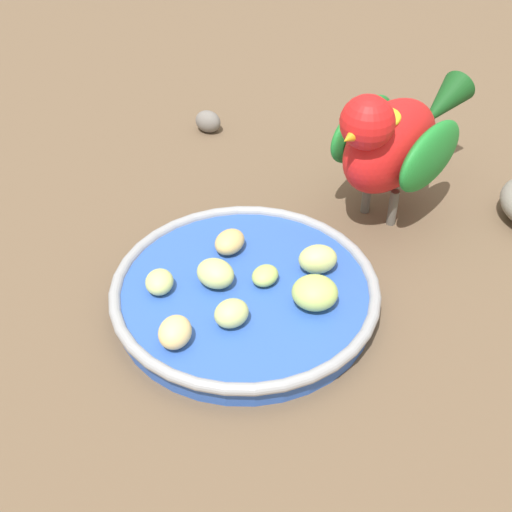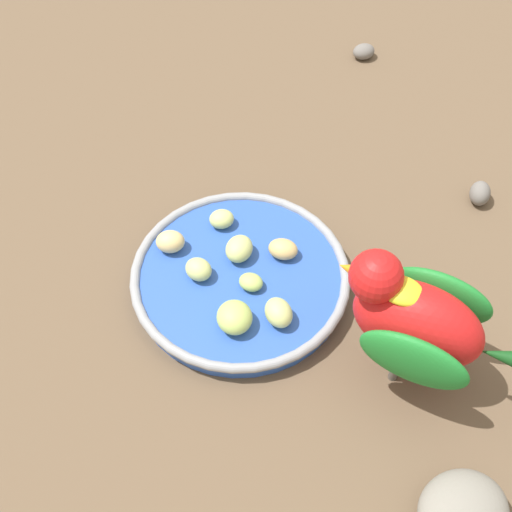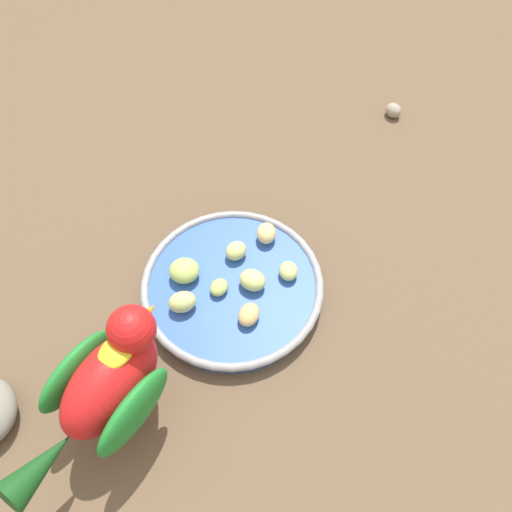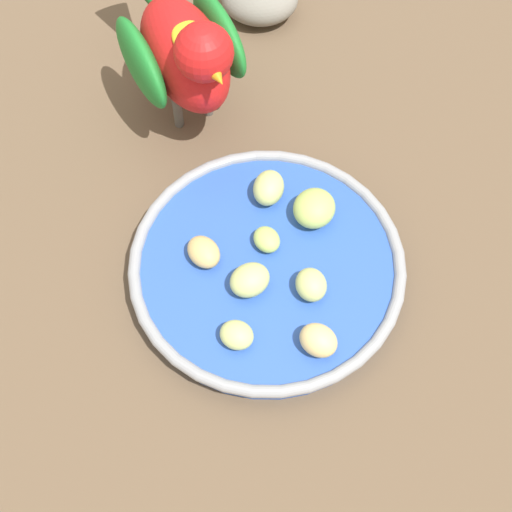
{
  "view_description": "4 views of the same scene",
  "coord_description": "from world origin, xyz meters",
  "px_view_note": "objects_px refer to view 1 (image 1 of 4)",
  "views": [
    {
      "loc": [
        -0.06,
        0.44,
        0.42
      ],
      "look_at": [
        -0.01,
        0.01,
        0.05
      ],
      "focal_mm": 49.97,
      "sensor_mm": 36.0,
      "label": 1
    },
    {
      "loc": [
        -0.43,
        0.05,
        0.62
      ],
      "look_at": [
        0.0,
        -0.01,
        0.04
      ],
      "focal_mm": 50.64,
      "sensor_mm": 36.0,
      "label": 2
    },
    {
      "loc": [
        0.02,
        -0.3,
        0.56
      ],
      "look_at": [
        0.03,
        0.03,
        0.05
      ],
      "focal_mm": 35.25,
      "sensor_mm": 36.0,
      "label": 3
    },
    {
      "loc": [
        0.25,
        0.13,
        0.54
      ],
      "look_at": [
        0.01,
        0.0,
        0.04
      ],
      "focal_mm": 51.13,
      "sensor_mm": 36.0,
      "label": 4
    }
  ],
  "objects_px": {
    "apple_piece_2": "(230,242)",
    "pebble_1": "(208,121)",
    "apple_piece_5": "(215,273)",
    "apple_piece_7": "(175,332)",
    "apple_piece_3": "(265,276)",
    "apple_piece_0": "(318,259)",
    "apple_piece_6": "(315,293)",
    "parrot": "(393,139)",
    "apple_piece_1": "(159,282)",
    "apple_piece_4": "(231,313)",
    "feeding_bowl": "(242,293)"
  },
  "relations": [
    {
      "from": "apple_piece_5",
      "to": "apple_piece_7",
      "type": "relative_size",
      "value": 1.09
    },
    {
      "from": "apple_piece_2",
      "to": "apple_piece_3",
      "type": "bearing_deg",
      "value": 132.57
    },
    {
      "from": "apple_piece_1",
      "to": "parrot",
      "type": "xyz_separation_m",
      "value": [
        -0.19,
        -0.16,
        0.05
      ]
    },
    {
      "from": "apple_piece_5",
      "to": "apple_piece_6",
      "type": "relative_size",
      "value": 0.88
    },
    {
      "from": "feeding_bowl",
      "to": "apple_piece_2",
      "type": "height_order",
      "value": "apple_piece_2"
    },
    {
      "from": "apple_piece_1",
      "to": "apple_piece_2",
      "type": "distance_m",
      "value": 0.08
    },
    {
      "from": "apple_piece_0",
      "to": "pebble_1",
      "type": "bearing_deg",
      "value": -61.28
    },
    {
      "from": "apple_piece_0",
      "to": "parrot",
      "type": "bearing_deg",
      "value": -117.27
    },
    {
      "from": "pebble_1",
      "to": "apple_piece_1",
      "type": "bearing_deg",
      "value": 92.15
    },
    {
      "from": "apple_piece_0",
      "to": "parrot",
      "type": "distance_m",
      "value": 0.14
    },
    {
      "from": "apple_piece_2",
      "to": "apple_piece_7",
      "type": "bearing_deg",
      "value": 77.88
    },
    {
      "from": "apple_piece_7",
      "to": "apple_piece_4",
      "type": "bearing_deg",
      "value": -146.7
    },
    {
      "from": "apple_piece_1",
      "to": "apple_piece_2",
      "type": "relative_size",
      "value": 0.86
    },
    {
      "from": "apple_piece_3",
      "to": "apple_piece_6",
      "type": "bearing_deg",
      "value": 153.28
    },
    {
      "from": "apple_piece_1",
      "to": "pebble_1",
      "type": "relative_size",
      "value": 0.87
    },
    {
      "from": "parrot",
      "to": "pebble_1",
      "type": "distance_m",
      "value": 0.25
    },
    {
      "from": "apple_piece_6",
      "to": "apple_piece_2",
      "type": "bearing_deg",
      "value": -37.6
    },
    {
      "from": "apple_piece_2",
      "to": "apple_piece_6",
      "type": "relative_size",
      "value": 0.83
    },
    {
      "from": "apple_piece_1",
      "to": "apple_piece_6",
      "type": "height_order",
      "value": "apple_piece_6"
    },
    {
      "from": "feeding_bowl",
      "to": "apple_piece_6",
      "type": "bearing_deg",
      "value": 168.26
    },
    {
      "from": "apple_piece_3",
      "to": "apple_piece_4",
      "type": "relative_size",
      "value": 0.87
    },
    {
      "from": "feeding_bowl",
      "to": "pebble_1",
      "type": "distance_m",
      "value": 0.29
    },
    {
      "from": "apple_piece_3",
      "to": "parrot",
      "type": "height_order",
      "value": "parrot"
    },
    {
      "from": "apple_piece_1",
      "to": "apple_piece_7",
      "type": "distance_m",
      "value": 0.06
    },
    {
      "from": "parrot",
      "to": "apple_piece_3",
      "type": "bearing_deg",
      "value": -2.47
    },
    {
      "from": "apple_piece_3",
      "to": "apple_piece_4",
      "type": "distance_m",
      "value": 0.05
    },
    {
      "from": "apple_piece_3",
      "to": "pebble_1",
      "type": "xyz_separation_m",
      "value": [
        0.1,
        -0.27,
        -0.01
      ]
    },
    {
      "from": "apple_piece_3",
      "to": "apple_piece_2",
      "type": "bearing_deg",
      "value": -47.43
    },
    {
      "from": "apple_piece_5",
      "to": "parrot",
      "type": "distance_m",
      "value": 0.21
    },
    {
      "from": "apple_piece_3",
      "to": "pebble_1",
      "type": "bearing_deg",
      "value": -70.7
    },
    {
      "from": "apple_piece_5",
      "to": "apple_piece_6",
      "type": "bearing_deg",
      "value": 169.84
    },
    {
      "from": "apple_piece_6",
      "to": "pebble_1",
      "type": "height_order",
      "value": "apple_piece_6"
    },
    {
      "from": "apple_piece_2",
      "to": "pebble_1",
      "type": "xyz_separation_m",
      "value": [
        0.06,
        -0.24,
        -0.02
      ]
    },
    {
      "from": "feeding_bowl",
      "to": "apple_piece_4",
      "type": "height_order",
      "value": "apple_piece_4"
    },
    {
      "from": "apple_piece_2",
      "to": "apple_piece_3",
      "type": "distance_m",
      "value": 0.05
    },
    {
      "from": "parrot",
      "to": "feeding_bowl",
      "type": "bearing_deg",
      "value": -5.37
    },
    {
      "from": "apple_piece_0",
      "to": "pebble_1",
      "type": "height_order",
      "value": "apple_piece_0"
    },
    {
      "from": "apple_piece_0",
      "to": "parrot",
      "type": "height_order",
      "value": "parrot"
    },
    {
      "from": "apple_piece_3",
      "to": "apple_piece_7",
      "type": "relative_size",
      "value": 0.82
    },
    {
      "from": "apple_piece_1",
      "to": "apple_piece_5",
      "type": "xyz_separation_m",
      "value": [
        -0.04,
        -0.01,
        0.0
      ]
    },
    {
      "from": "apple_piece_5",
      "to": "apple_piece_7",
      "type": "bearing_deg",
      "value": 74.38
    },
    {
      "from": "apple_piece_6",
      "to": "parrot",
      "type": "bearing_deg",
      "value": -110.69
    },
    {
      "from": "apple_piece_0",
      "to": "apple_piece_6",
      "type": "height_order",
      "value": "apple_piece_6"
    },
    {
      "from": "apple_piece_4",
      "to": "apple_piece_6",
      "type": "xyz_separation_m",
      "value": [
        -0.06,
        -0.03,
        0.0
      ]
    },
    {
      "from": "apple_piece_7",
      "to": "pebble_1",
      "type": "xyz_separation_m",
      "value": [
        0.04,
        -0.35,
        -0.02
      ]
    },
    {
      "from": "apple_piece_6",
      "to": "apple_piece_1",
      "type": "bearing_deg",
      "value": -0.72
    },
    {
      "from": "apple_piece_1",
      "to": "apple_piece_3",
      "type": "relative_size",
      "value": 1.07
    },
    {
      "from": "apple_piece_7",
      "to": "apple_piece_1",
      "type": "bearing_deg",
      "value": -66.11
    },
    {
      "from": "feeding_bowl",
      "to": "parrot",
      "type": "relative_size",
      "value": 1.21
    },
    {
      "from": "apple_piece_0",
      "to": "apple_piece_7",
      "type": "distance_m",
      "value": 0.14
    }
  ]
}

